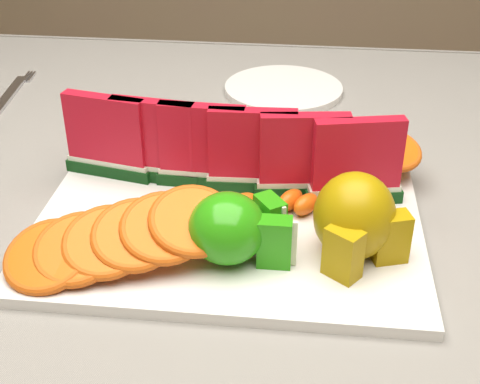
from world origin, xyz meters
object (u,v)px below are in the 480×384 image
(platter, at_px, (229,223))
(fork, at_px, (8,96))
(pear_cluster, at_px, (356,220))
(side_plate, at_px, (283,89))
(apple_cluster, at_px, (235,229))

(platter, distance_m, fork, 0.48)
(pear_cluster, distance_m, side_plate, 0.43)
(platter, height_order, side_plate, platter)
(apple_cluster, xyz_separation_m, pear_cluster, (0.11, 0.02, 0.01))
(apple_cluster, distance_m, side_plate, 0.44)
(platter, height_order, fork, platter)
(pear_cluster, height_order, side_plate, pear_cluster)
(apple_cluster, relative_size, pear_cluster, 1.07)
(apple_cluster, bearing_deg, platter, 102.50)
(platter, distance_m, side_plate, 0.38)
(pear_cluster, xyz_separation_m, side_plate, (-0.09, 0.42, -0.05))
(platter, bearing_deg, pear_cluster, -19.83)
(side_plate, height_order, fork, side_plate)
(apple_cluster, height_order, fork, apple_cluster)
(apple_cluster, bearing_deg, fork, 136.02)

